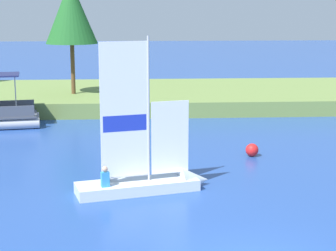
{
  "coord_description": "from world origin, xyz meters",
  "views": [
    {
      "loc": [
        -3.02,
        -13.55,
        6.48
      ],
      "look_at": [
        -1.46,
        12.09,
        1.2
      ],
      "focal_mm": 61.75,
      "sensor_mm": 36.0,
      "label": 1
    }
  ],
  "objects": [
    {
      "name": "shoreline_tree_midleft",
      "position": [
        -6.9,
        24.06,
        6.18
      ],
      "size": [
        3.31,
        3.31,
        7.27
      ],
      "color": "brown",
      "rests_on": "shore_bank"
    },
    {
      "name": "sailboat",
      "position": [
        -2.19,
        6.43,
        0.46
      ],
      "size": [
        5.04,
        2.41,
        5.9
      ],
      "rotation": [
        0.0,
        0.0,
        0.26
      ],
      "color": "silver",
      "rests_on": "ground"
    },
    {
      "name": "channel_buoy",
      "position": [
        2.2,
        10.94,
        0.29
      ],
      "size": [
        0.57,
        0.57,
        0.57
      ],
      "primitive_type": "sphere",
      "color": "red",
      "rests_on": "ground"
    },
    {
      "name": "shore_bank",
      "position": [
        0.0,
        25.79,
        0.47
      ],
      "size": [
        80.0,
        11.65,
        0.94
      ],
      "primitive_type": "cube",
      "color": "olive",
      "rests_on": "ground"
    }
  ]
}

